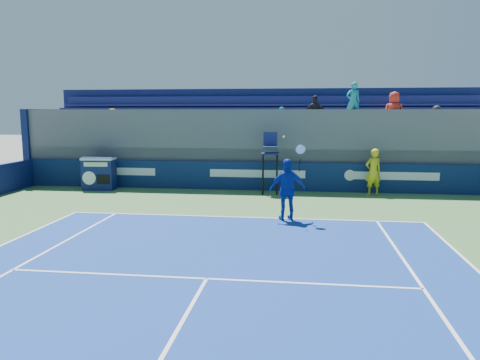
# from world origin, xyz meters

# --- Properties ---
(ball_person) EXTENTS (0.78, 0.64, 1.84)m
(ball_person) POSITION_xyz_m (4.65, 16.56, 0.93)
(ball_person) COLOR yellow
(ball_person) RESTS_ON apron
(back_hoarding) EXTENTS (20.40, 0.21, 1.20)m
(back_hoarding) POSITION_xyz_m (0.00, 17.10, 0.60)
(back_hoarding) COLOR #0D1D49
(back_hoarding) RESTS_ON ground
(match_clock) EXTENTS (1.37, 0.82, 1.40)m
(match_clock) POSITION_xyz_m (-6.65, 16.36, 0.74)
(match_clock) COLOR #101A53
(match_clock) RESTS_ON ground
(umpire_chair) EXTENTS (0.74, 0.74, 2.48)m
(umpire_chair) POSITION_xyz_m (0.58, 16.35, 1.53)
(umpire_chair) COLOR black
(umpire_chair) RESTS_ON ground
(tennis_player) EXTENTS (1.19, 0.74, 2.57)m
(tennis_player) POSITION_xyz_m (1.42, 11.70, 0.96)
(tennis_player) COLOR #123098
(tennis_player) RESTS_ON apron
(stadium_seating) EXTENTS (21.00, 4.05, 4.59)m
(stadium_seating) POSITION_xyz_m (0.02, 19.15, 1.84)
(stadium_seating) COLOR #59595E
(stadium_seating) RESTS_ON ground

